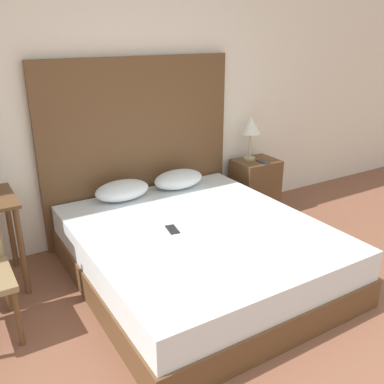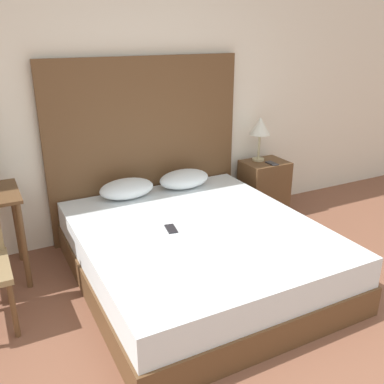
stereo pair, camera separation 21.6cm
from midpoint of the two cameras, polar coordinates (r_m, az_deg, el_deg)
wall_back at (r=3.99m, az=-5.02°, el=13.48°), size 10.00×0.06×2.70m
bed at (r=3.39m, az=2.64°, el=-8.11°), size 1.77×2.01×0.45m
headboard at (r=4.02m, az=-4.57°, el=5.88°), size 1.86×0.05×1.65m
pillow_left at (r=3.82m, az=-7.09°, el=0.42°), size 0.49×0.29×0.18m
pillow_right at (r=4.04m, az=0.48°, el=1.73°), size 0.49×0.29×0.18m
phone_on_bed at (r=3.24m, az=-0.90°, el=-4.95°), size 0.09×0.16×0.01m
nightstand at (r=4.62m, az=10.86°, el=0.59°), size 0.45×0.36×0.57m
table_lamp at (r=4.47m, az=10.46°, el=8.44°), size 0.21×0.21×0.45m
phone_on_nightstand at (r=4.47m, az=11.98°, el=3.75°), size 0.07×0.15×0.01m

